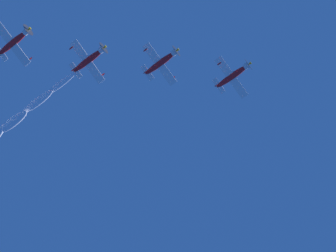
% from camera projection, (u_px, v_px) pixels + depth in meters
% --- Properties ---
extents(airplane_lead, '(7.60, 8.16, 3.19)m').
position_uv_depth(airplane_lead, '(233.00, 75.00, 94.40)').
color(airplane_lead, red).
extents(airplane_left_wingman, '(7.60, 8.14, 3.26)m').
position_uv_depth(airplane_left_wingman, '(161.00, 62.00, 93.26)').
color(airplane_left_wingman, red).
extents(airplane_right_wingman, '(7.59, 7.99, 3.62)m').
position_uv_depth(airplane_right_wingman, '(89.00, 60.00, 92.14)').
color(airplane_right_wingman, red).
extents(airplane_outer_left, '(7.60, 8.16, 3.26)m').
position_uv_depth(airplane_outer_left, '(14.00, 42.00, 90.06)').
color(airplane_outer_left, red).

